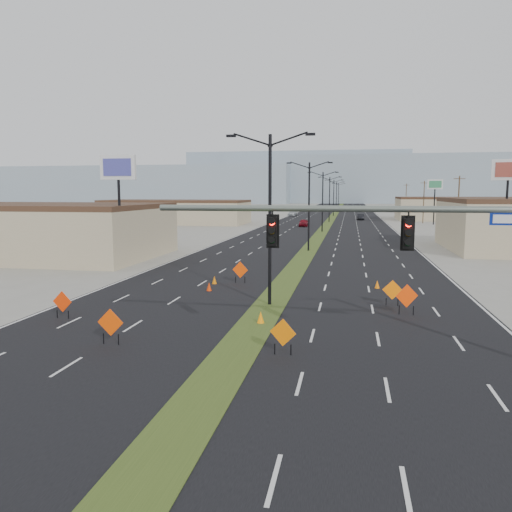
% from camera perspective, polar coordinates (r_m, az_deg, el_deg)
% --- Properties ---
extents(ground, '(600.00, 600.00, 0.00)m').
position_cam_1_polar(ground, '(18.70, -4.45, -13.74)').
color(ground, gray).
rests_on(ground, ground).
extents(road_surface, '(25.00, 400.00, 0.02)m').
position_cam_1_polar(road_surface, '(117.12, 8.43, 3.98)').
color(road_surface, black).
rests_on(road_surface, ground).
extents(median_strip, '(2.00, 400.00, 0.04)m').
position_cam_1_polar(median_strip, '(117.12, 8.43, 3.98)').
color(median_strip, '#374C1B').
rests_on(median_strip, ground).
extents(building_sw_far, '(30.00, 14.00, 4.50)m').
position_cam_1_polar(building_sw_far, '(108.31, -9.12, 4.89)').
color(building_sw_far, tan).
rests_on(building_sw_far, ground).
extents(building_se_far, '(44.00, 16.00, 5.00)m').
position_cam_1_polar(building_se_far, '(131.22, 25.51, 4.79)').
color(building_se_far, tan).
rests_on(building_se_far, ground).
extents(mesa_west, '(180.00, 50.00, 22.00)m').
position_cam_1_polar(mesa_west, '(321.96, -12.21, 7.94)').
color(mesa_west, '#8CA0AD').
rests_on(mesa_west, ground).
extents(mesa_center, '(220.00, 50.00, 28.00)m').
position_cam_1_polar(mesa_center, '(318.89, 17.24, 8.33)').
color(mesa_center, '#8CA0AD').
rests_on(mesa_center, ground).
extents(mesa_backdrop, '(140.00, 50.00, 32.00)m').
position_cam_1_polar(mesa_backdrop, '(338.73, 4.87, 8.89)').
color(mesa_backdrop, '#8CA0AD').
rests_on(mesa_backdrop, ground).
extents(signal_mast, '(16.30, 0.60, 8.00)m').
position_cam_1_polar(signal_mast, '(19.34, 22.40, 1.06)').
color(signal_mast, slate).
rests_on(signal_mast, ground).
extents(streetlight_0, '(5.15, 0.24, 10.02)m').
position_cam_1_polar(streetlight_0, '(29.23, 1.60, 4.79)').
color(streetlight_0, black).
rests_on(streetlight_0, ground).
extents(streetlight_1, '(5.15, 0.24, 10.02)m').
position_cam_1_polar(streetlight_1, '(57.04, 6.07, 6.00)').
color(streetlight_1, black).
rests_on(streetlight_1, ground).
extents(streetlight_2, '(5.15, 0.24, 10.02)m').
position_cam_1_polar(streetlight_2, '(84.97, 7.62, 6.40)').
color(streetlight_2, black).
rests_on(streetlight_2, ground).
extents(streetlight_3, '(5.15, 0.24, 10.02)m').
position_cam_1_polar(streetlight_3, '(112.94, 8.40, 6.61)').
color(streetlight_3, black).
rests_on(streetlight_3, ground).
extents(streetlight_4, '(5.15, 0.24, 10.02)m').
position_cam_1_polar(streetlight_4, '(140.92, 8.87, 6.73)').
color(streetlight_4, black).
rests_on(streetlight_4, ground).
extents(streetlight_5, '(5.15, 0.24, 10.02)m').
position_cam_1_polar(streetlight_5, '(168.90, 9.18, 6.81)').
color(streetlight_5, black).
rests_on(streetlight_5, ground).
extents(streetlight_6, '(5.15, 0.24, 10.02)m').
position_cam_1_polar(streetlight_6, '(196.89, 9.41, 6.87)').
color(streetlight_6, black).
rests_on(streetlight_6, ground).
extents(utility_pole_1, '(1.60, 0.20, 9.00)m').
position_cam_1_polar(utility_pole_1, '(78.39, 22.10, 5.31)').
color(utility_pole_1, '#4C3823').
rests_on(utility_pole_1, ground).
extents(utility_pole_2, '(1.60, 0.20, 9.00)m').
position_cam_1_polar(utility_pole_2, '(112.91, 18.62, 5.93)').
color(utility_pole_2, '#4C3823').
rests_on(utility_pole_2, ground).
extents(utility_pole_3, '(1.60, 0.20, 9.00)m').
position_cam_1_polar(utility_pole_3, '(147.65, 16.76, 6.24)').
color(utility_pole_3, '#4C3823').
rests_on(utility_pole_3, ground).
extents(car_left, '(1.73, 4.25, 1.44)m').
position_cam_1_polar(car_left, '(97.79, 5.47, 3.80)').
color(car_left, maroon).
rests_on(car_left, ground).
extents(car_mid, '(1.62, 4.50, 1.48)m').
position_cam_1_polar(car_mid, '(122.73, 11.88, 4.40)').
color(car_mid, black).
rests_on(car_mid, ground).
extents(car_far, '(2.55, 5.10, 1.42)m').
position_cam_1_polar(car_far, '(140.91, 4.21, 4.88)').
color(car_far, '#B2B8BC').
rests_on(car_far, ground).
extents(construction_sign_0, '(1.13, 0.12, 1.50)m').
position_cam_1_polar(construction_sign_0, '(28.49, -21.26, -4.99)').
color(construction_sign_0, red).
rests_on(construction_sign_0, ground).
extents(construction_sign_1, '(1.22, 0.06, 1.62)m').
position_cam_1_polar(construction_sign_1, '(23.07, -16.30, -7.44)').
color(construction_sign_1, '#E23F04').
rests_on(construction_sign_1, ground).
extents(construction_sign_2, '(1.20, 0.25, 1.62)m').
position_cam_1_polar(construction_sign_2, '(36.82, -1.82, -1.68)').
color(construction_sign_2, '#F54205').
rests_on(construction_sign_2, ground).
extents(construction_sign_3, '(1.13, 0.32, 1.54)m').
position_cam_1_polar(construction_sign_3, '(20.83, 3.09, -8.88)').
color(construction_sign_3, orange).
rests_on(construction_sign_3, ground).
extents(construction_sign_4, '(1.23, 0.47, 1.72)m').
position_cam_1_polar(construction_sign_4, '(28.57, 16.85, -4.50)').
color(construction_sign_4, '#F23B05').
rests_on(construction_sign_4, ground).
extents(construction_sign_5, '(1.17, 0.08, 1.55)m').
position_cam_1_polar(construction_sign_5, '(30.61, 15.33, -3.87)').
color(construction_sign_5, orange).
rests_on(construction_sign_5, ground).
extents(cone_0, '(0.41, 0.41, 0.60)m').
position_cam_1_polar(cone_0, '(34.20, -5.39, -3.51)').
color(cone_0, red).
rests_on(cone_0, ground).
extents(cone_1, '(0.40, 0.40, 0.65)m').
position_cam_1_polar(cone_1, '(25.72, 0.53, -7.05)').
color(cone_1, orange).
rests_on(cone_1, ground).
extents(cone_2, '(0.41, 0.41, 0.58)m').
position_cam_1_polar(cone_2, '(35.95, 13.68, -3.17)').
color(cone_2, orange).
rests_on(cone_2, ground).
extents(cone_3, '(0.37, 0.37, 0.60)m').
position_cam_1_polar(cone_3, '(36.71, -4.78, -2.76)').
color(cone_3, '#D56B04').
rests_on(cone_3, ground).
extents(pole_sign_west, '(3.25, 0.46, 9.95)m').
position_cam_1_polar(pole_sign_west, '(46.19, -15.47, 8.85)').
color(pole_sign_west, black).
rests_on(pole_sign_west, ground).
extents(pole_sign_east_near, '(3.31, 1.00, 10.14)m').
position_cam_1_polar(pole_sign_east_near, '(59.30, 26.87, 8.10)').
color(pole_sign_east_near, black).
rests_on(pole_sign_east_near, ground).
extents(pole_sign_east_far, '(3.03, 0.96, 9.26)m').
position_cam_1_polar(pole_sign_east_far, '(109.37, 19.78, 7.35)').
color(pole_sign_east_far, black).
rests_on(pole_sign_east_far, ground).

